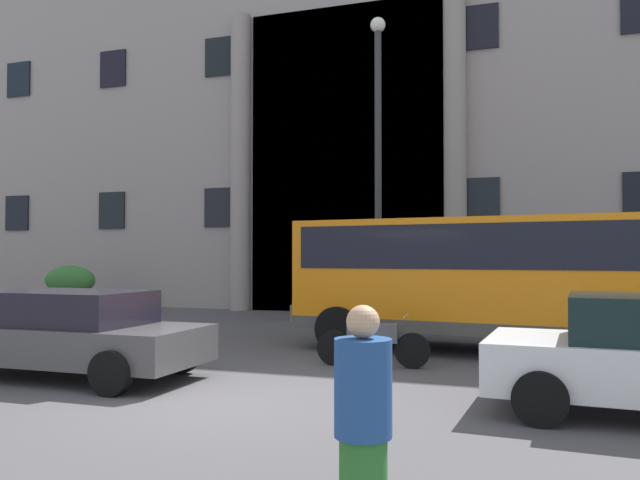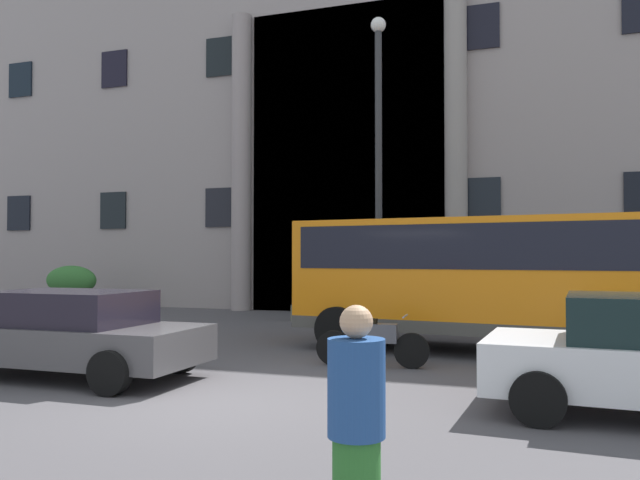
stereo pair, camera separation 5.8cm
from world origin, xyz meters
TOP-DOWN VIEW (x-y plane):
  - ground_plane at (0.00, 0.00)m, footprint 80.00×64.00m
  - office_building_facade at (-0.01, 17.48)m, footprint 40.21×9.60m
  - orange_minibus at (2.74, 5.50)m, footprint 7.03×3.34m
  - hedge_planter_entrance_right at (-11.10, 10.23)m, footprint 2.05×0.98m
  - hedge_planter_entrance_left at (-2.09, 10.21)m, footprint 1.57×0.86m
  - parked_estate_mid at (-2.95, 0.65)m, footprint 4.29×1.98m
  - motorcycle_near_kerb at (1.26, 3.14)m, footprint 1.96×0.55m
  - pedestrian_woman_with_bag at (2.98, -3.70)m, footprint 0.36×0.36m
  - lamppost_plaza_centre at (0.01, 8.80)m, footprint 0.40×0.40m

SIDE VIEW (x-z plane):
  - ground_plane at x=0.00m, z-range -0.12..0.00m
  - motorcycle_near_kerb at x=1.26m, z-range 0.01..0.90m
  - hedge_planter_entrance_left at x=-2.09m, z-range -0.02..1.20m
  - parked_estate_mid at x=-2.95m, z-range 0.02..1.37m
  - hedge_planter_entrance_right at x=-11.10m, z-range -0.03..1.55m
  - pedestrian_woman_with_bag at x=2.98m, z-range 0.00..1.60m
  - orange_minibus at x=2.74m, z-range 0.27..2.89m
  - lamppost_plaza_centre at x=0.01m, z-range 0.64..8.85m
  - office_building_facade at x=-0.01m, z-range 0.00..16.58m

